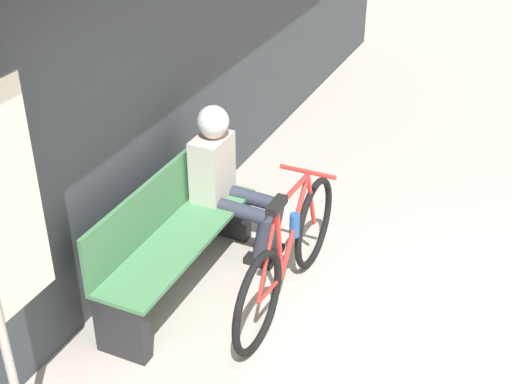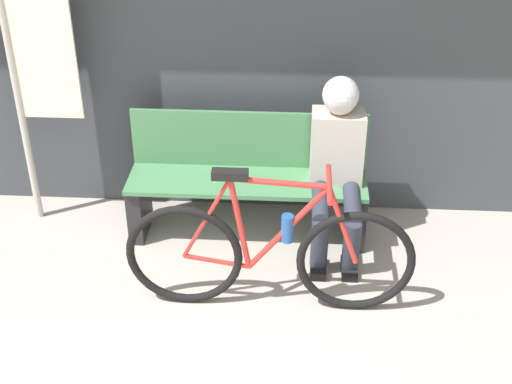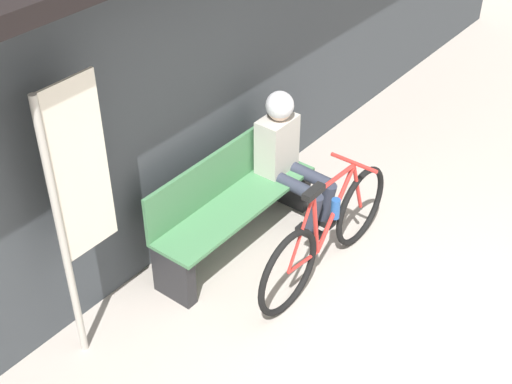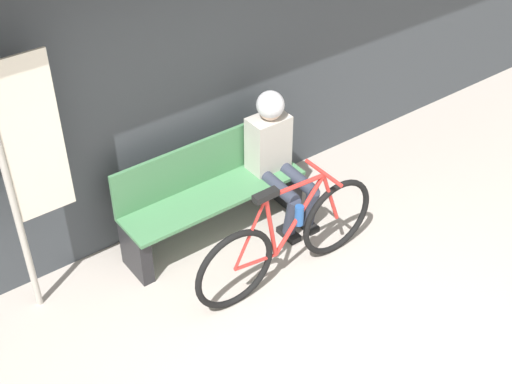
{
  "view_description": "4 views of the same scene",
  "coord_description": "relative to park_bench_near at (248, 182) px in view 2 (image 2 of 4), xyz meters",
  "views": [
    {
      "loc": [
        -3.22,
        -0.14,
        3.2
      ],
      "look_at": [
        0.57,
        1.58,
        0.73
      ],
      "focal_mm": 50.0,
      "sensor_mm": 36.0,
      "label": 1
    },
    {
      "loc": [
        0.56,
        -2.05,
        2.83
      ],
      "look_at": [
        0.34,
        1.59,
        0.61
      ],
      "focal_mm": 50.0,
      "sensor_mm": 36.0,
      "label": 2
    },
    {
      "loc": [
        -3.2,
        -0.87,
        3.84
      ],
      "look_at": [
        0.12,
        1.72,
        0.76
      ],
      "focal_mm": 50.0,
      "sensor_mm": 36.0,
      "label": 3
    },
    {
      "loc": [
        -2.2,
        -1.85,
        3.98
      ],
      "look_at": [
        0.36,
        1.59,
        0.67
      ],
      "focal_mm": 50.0,
      "sensor_mm": 36.0,
      "label": 4
    }
  ],
  "objects": [
    {
      "name": "bicycle",
      "position": [
        0.18,
        -0.79,
        -0.02
      ],
      "size": [
        1.69,
        0.4,
        0.93
      ],
      "color": "black",
      "rests_on": "ground_plane"
    },
    {
      "name": "person_seated",
      "position": [
        0.58,
        -0.12,
        0.28
      ],
      "size": [
        0.34,
        0.65,
        1.17
      ],
      "color": "#2D3342",
      "rests_on": "ground_plane"
    },
    {
      "name": "park_bench_near",
      "position": [
        0.0,
        0.0,
        0.0
      ],
      "size": [
        1.59,
        0.42,
        0.84
      ],
      "color": "#477F51",
      "rests_on": "ground_plane"
    },
    {
      "name": "banner_pole",
      "position": [
        -1.37,
        0.09,
        0.87
      ],
      "size": [
        0.45,
        0.05,
        2.01
      ],
      "color": "#B7B2A8",
      "rests_on": "ground_plane"
    }
  ]
}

